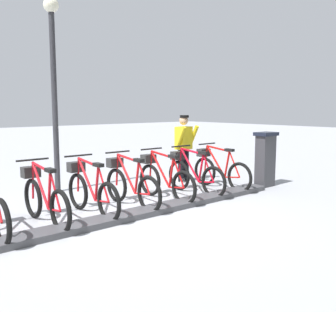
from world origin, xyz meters
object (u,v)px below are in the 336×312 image
Objects in this scene: lamp_post at (53,68)px; bike_docked_0 at (219,170)px; bike_docked_5 at (44,198)px; bike_docked_4 at (90,190)px; worker_near_rack at (184,146)px; payment_kiosk at (265,158)px; bike_docked_3 at (130,184)px; bike_docked_1 at (193,174)px; bike_docked_2 at (164,179)px.

bike_docked_0 is at bearing -125.24° from lamp_post.
bike_docked_5 is 3.31m from lamp_post.
worker_near_rack is (1.08, -3.23, 0.48)m from bike_docked_4.
bike_docked_0 is (0.57, 0.96, -0.24)m from payment_kiosk.
bike_docked_5 is (0.00, 4.16, 0.00)m from bike_docked_0.
payment_kiosk reaches higher than bike_docked_4.
worker_near_rack is at bearing 5.15° from bike_docked_0.
lamp_post is (1.02, 2.87, 1.78)m from worker_near_rack.
lamp_post is at bearing 12.74° from bike_docked_3.
worker_near_rack is at bearing -109.46° from lamp_post.
bike_docked_1 is at bearing -90.00° from bike_docked_4.
bike_docked_2 is 3.35m from lamp_post.
bike_docked_0 is at bearing -90.00° from bike_docked_5.
bike_docked_2 is (0.00, 1.66, 0.00)m from bike_docked_0.
bike_docked_0 and bike_docked_2 have the same top height.
bike_docked_1 is at bearing 145.88° from worker_near_rack.
lamp_post is at bearing 54.76° from bike_docked_0.
bike_docked_1 is 3.76m from lamp_post.
bike_docked_5 is (0.00, 0.83, 0.00)m from bike_docked_4.
payment_kiosk reaches higher than bike_docked_0.
lamp_post is at bearing -9.66° from bike_docked_4.
bike_docked_2 is (0.00, 0.83, 0.00)m from bike_docked_1.
bike_docked_3 is (0.00, 1.66, 0.00)m from bike_docked_1.
bike_docked_0 is 1.00× the size of bike_docked_2.
bike_docked_0 is 2.50m from bike_docked_3.
bike_docked_5 is at bearing 90.00° from bike_docked_2.
bike_docked_5 is 0.42× the size of lamp_post.
lamp_post is at bearing 31.91° from bike_docked_2.
bike_docked_1 is 1.00× the size of bike_docked_5.
payment_kiosk is at bearing -107.67° from bike_docked_1.
bike_docked_5 is at bearing 83.63° from payment_kiosk.
bike_docked_2 is 1.00× the size of bike_docked_3.
bike_docked_4 is at bearing -90.00° from bike_docked_5.
bike_docked_1 is (0.57, 1.79, -0.24)m from payment_kiosk.
payment_kiosk is 0.74× the size of bike_docked_0.
bike_docked_4 is at bearing 90.00° from bike_docked_2.
bike_docked_0 is at bearing -90.00° from bike_docked_2.
bike_docked_2 is at bearing -148.09° from lamp_post.
bike_docked_2 is 2.50m from bike_docked_5.
bike_docked_0 is 1.19m from worker_near_rack.
bike_docked_3 is 2.68m from worker_near_rack.
bike_docked_2 is at bearing -90.00° from bike_docked_3.
bike_docked_1 and bike_docked_5 have the same top height.
payment_kiosk is at bearing -96.37° from bike_docked_5.
worker_near_rack reaches higher than payment_kiosk.
bike_docked_0 is 0.83m from bike_docked_1.
bike_docked_0 is 3.33m from bike_docked_4.
payment_kiosk is 0.74× the size of bike_docked_2.
payment_kiosk reaches higher than bike_docked_2.
bike_docked_4 is at bearing 90.00° from bike_docked_3.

